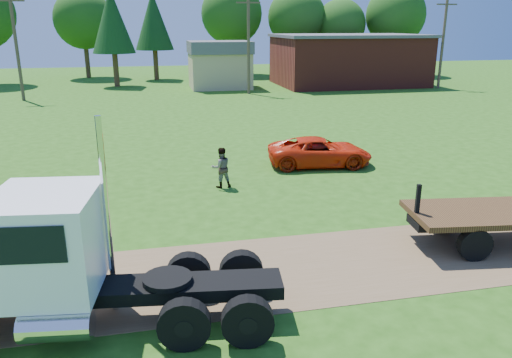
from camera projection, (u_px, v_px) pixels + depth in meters
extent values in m
plane|color=#234E11|center=(291.00, 269.00, 13.63)|extent=(140.00, 140.00, 0.00)
cube|color=brown|center=(291.00, 268.00, 13.63)|extent=(120.00, 4.20, 0.01)
cube|color=black|center=(113.00, 291.00, 10.95)|extent=(7.53, 1.90, 0.30)
cylinder|color=black|center=(184.00, 325.00, 10.14)|extent=(1.13, 0.49, 1.10)
cylinder|color=black|center=(184.00, 325.00, 10.14)|extent=(0.43, 0.41, 0.38)
cylinder|color=black|center=(189.00, 274.00, 12.17)|extent=(1.13, 0.49, 1.10)
cylinder|color=black|center=(189.00, 274.00, 12.17)|extent=(0.43, 0.41, 0.38)
cylinder|color=black|center=(248.00, 321.00, 10.25)|extent=(1.13, 0.49, 1.10)
cylinder|color=black|center=(248.00, 321.00, 10.25)|extent=(0.43, 0.41, 0.38)
cylinder|color=black|center=(241.00, 272.00, 12.28)|extent=(1.13, 0.49, 1.10)
cylinder|color=black|center=(241.00, 272.00, 12.28)|extent=(0.43, 0.41, 0.38)
cube|color=white|center=(48.00, 241.00, 10.47)|extent=(2.38, 2.64, 2.09)
cube|color=black|center=(24.00, 246.00, 9.19)|extent=(1.49, 0.23, 0.75)
cube|color=black|center=(61.00, 201.00, 11.49)|extent=(1.49, 0.23, 0.75)
cylinder|color=silver|center=(56.00, 327.00, 9.82)|extent=(1.46, 0.77, 0.60)
cylinder|color=silver|center=(107.00, 218.00, 11.02)|extent=(0.16, 0.16, 4.58)
cylinder|color=black|center=(167.00, 279.00, 10.98)|extent=(1.23, 1.23, 0.12)
imported|color=red|center=(320.00, 152.00, 23.32)|extent=(5.05, 2.80, 1.34)
cylinder|color=black|center=(475.00, 244.00, 13.99)|extent=(0.99, 0.41, 0.96)
cylinder|color=black|center=(443.00, 218.00, 15.90)|extent=(0.99, 0.41, 0.96)
cube|color=black|center=(418.00, 200.00, 14.54)|extent=(0.13, 0.13, 0.96)
imported|color=#999999|center=(221.00, 168.00, 20.17)|extent=(0.88, 0.72, 1.66)
cube|color=maroon|center=(348.00, 61.00, 53.86)|extent=(15.00, 10.00, 5.00)
cube|color=#545458|center=(349.00, 36.00, 53.06)|extent=(15.40, 10.40, 0.30)
cube|color=tan|center=(220.00, 70.00, 51.20)|extent=(6.00, 5.00, 3.60)
cube|color=#545458|center=(219.00, 47.00, 50.51)|extent=(6.20, 5.40, 1.20)
cylinder|color=#483729|center=(17.00, 47.00, 42.04)|extent=(0.28, 0.28, 9.00)
cube|color=#483729|center=(10.00, 0.00, 40.94)|extent=(2.20, 0.14, 0.14)
cylinder|color=#483729|center=(249.00, 45.00, 46.14)|extent=(0.28, 0.28, 9.00)
cube|color=#483729|center=(248.00, 3.00, 45.03)|extent=(2.20, 0.14, 0.14)
cylinder|color=#483729|center=(443.00, 43.00, 50.24)|extent=(0.28, 0.28, 9.00)
cube|color=#483729|center=(447.00, 4.00, 49.13)|extent=(2.20, 0.14, 0.14)
cylinder|color=#3D2619|center=(87.00, 62.00, 61.06)|extent=(0.56, 0.56, 3.70)
sphere|color=#144A12|center=(83.00, 19.00, 59.56)|extent=(6.98, 6.98, 6.98)
cylinder|color=#3D2619|center=(156.00, 65.00, 58.79)|extent=(0.56, 0.56, 3.50)
cone|color=black|center=(153.00, 21.00, 57.31)|extent=(4.40, 4.40, 6.51)
cylinder|color=#3D2619|center=(232.00, 59.00, 64.59)|extent=(0.56, 0.56, 4.08)
sphere|color=#144A12|center=(232.00, 14.00, 62.94)|extent=(7.69, 7.69, 7.69)
cylinder|color=#3D2619|center=(296.00, 60.00, 64.43)|extent=(0.56, 0.56, 3.85)
sphere|color=#144A12|center=(297.00, 17.00, 62.87)|extent=(7.25, 7.25, 7.25)
cylinder|color=#3D2619|center=(392.00, 59.00, 64.75)|extent=(0.56, 0.56, 3.98)
sphere|color=#144A12|center=(396.00, 15.00, 63.14)|extent=(7.50, 7.50, 7.50)
cylinder|color=#3D2619|center=(116.00, 70.00, 52.48)|extent=(0.56, 0.56, 3.49)
cone|color=black|center=(112.00, 21.00, 51.00)|extent=(4.38, 4.38, 6.48)
cylinder|color=#3D2619|center=(339.00, 61.00, 64.61)|extent=(0.56, 0.56, 3.36)
sphere|color=#144A12|center=(340.00, 25.00, 63.25)|extent=(6.34, 6.34, 6.34)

